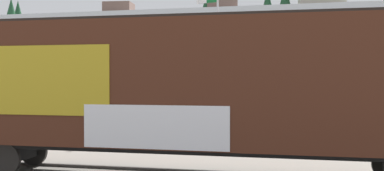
% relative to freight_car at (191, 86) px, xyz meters
% --- Properties ---
extents(freight_car, '(17.44, 3.12, 4.54)m').
position_rel_freight_car_xyz_m(freight_car, '(0.00, 0.00, 0.00)').
color(freight_car, '#472316').
rests_on(freight_car, ground_plane).
extents(flagpole, '(1.39, 0.50, 8.17)m').
position_rel_freight_car_xyz_m(flagpole, '(-1.72, 13.04, 2.62)').
color(flagpole, silver).
rests_on(flagpole, ground_plane).
extents(hillside, '(135.43, 34.14, 18.61)m').
position_rel_freight_car_xyz_m(hillside, '(-1.33, 72.29, 4.38)').
color(hillside, silver).
rests_on(hillside, ground_plane).
extents(parked_car_blue, '(4.48, 2.35, 1.67)m').
position_rel_freight_car_xyz_m(parked_car_blue, '(-3.02, 6.66, -1.72)').
color(parked_car_blue, navy).
rests_on(parked_car_blue, ground_plane).
extents(parked_car_tan, '(4.32, 2.38, 1.60)m').
position_rel_freight_car_xyz_m(parked_car_tan, '(2.48, 6.49, -1.74)').
color(parked_car_tan, '#9E8966').
rests_on(parked_car_tan, ground_plane).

